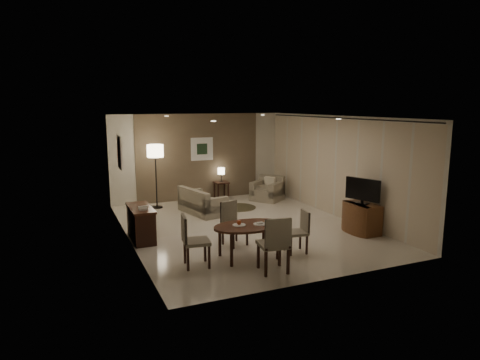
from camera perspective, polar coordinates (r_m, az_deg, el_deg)
name	(u,v)px	position (r m, az deg, el deg)	size (l,w,h in m)	color
room_shell	(237,171)	(10.68, -0.43, 1.23)	(5.50, 7.00, 2.70)	beige
taupe_accent	(199,157)	(13.55, -5.52, 3.08)	(3.96, 0.03, 2.70)	brown
curtain_wall	(335,168)	(11.65, 12.60, 1.58)	(0.08, 6.70, 2.58)	beige
curtain_rod	(337,118)	(11.53, 12.85, 8.08)	(0.03, 0.03, 6.80)	black
art_back_frame	(202,149)	(13.53, -5.10, 4.14)	(0.72, 0.03, 0.72)	silver
art_back_canvas	(202,149)	(13.51, -5.08, 4.14)	(0.34, 0.01, 0.34)	black
art_left_frame	(120,152)	(10.67, -15.76, 3.55)	(0.03, 0.60, 0.80)	silver
art_left_canvas	(120,152)	(10.68, -15.68, 3.56)	(0.01, 0.46, 0.64)	gray
downlight_nl	(213,121)	(8.00, -3.57, 7.83)	(0.10, 0.10, 0.01)	white
downlight_nr	(338,119)	(9.32, 13.00, 7.92)	(0.10, 0.10, 0.01)	white
downlight_fl	(167,116)	(11.45, -9.76, 8.40)	(0.10, 0.10, 0.01)	white
downlight_fr	(263,115)	(12.41, 3.05, 8.65)	(0.10, 0.10, 0.01)	white
console_desk	(141,223)	(9.82, -13.06, -5.66)	(0.48, 1.20, 0.75)	#4C2518
telephone	(143,208)	(9.42, -12.83, -3.64)	(0.20, 0.14, 0.09)	white
tv_cabinet	(362,218)	(10.51, 15.94, -4.88)	(0.48, 0.90, 0.70)	brown
flat_tv	(363,190)	(10.35, 16.04, -1.31)	(0.06, 0.88, 0.60)	black
dining_table	(248,241)	(8.50, 1.14, -8.18)	(1.42, 0.89, 0.66)	#4C2518
chair_near	(273,244)	(7.80, 4.44, -8.45)	(0.51, 0.51, 1.05)	gray
chair_far	(235,224)	(9.20, -0.69, -5.89)	(0.45, 0.45, 0.93)	gray
chair_left	(197,241)	(8.06, -5.82, -8.09)	(0.47, 0.47, 0.98)	gray
chair_right	(296,232)	(8.83, 7.45, -6.89)	(0.42, 0.42, 0.86)	gray
plate_a	(239,225)	(8.38, -0.12, -6.03)	(0.26, 0.26, 0.02)	white
plate_b	(260,224)	(8.45, 2.66, -5.89)	(0.26, 0.26, 0.02)	white
fruit_apple	(239,222)	(8.36, -0.12, -5.68)	(0.09, 0.09, 0.09)	#B53A14
napkin	(260,223)	(8.44, 2.66, -5.74)	(0.12, 0.08, 0.03)	white
round_rug	(237,207)	(12.57, -0.38, -3.66)	(1.10, 1.10, 0.01)	#403B24
sofa	(203,201)	(11.91, -5.01, -2.77)	(0.75, 1.50, 0.70)	gray
armchair	(267,189)	(13.44, 3.64, -1.15)	(0.85, 0.80, 0.76)	gray
side_table	(221,190)	(13.69, -2.50, -1.37)	(0.43, 0.43, 0.55)	black
table_lamp	(221,174)	(13.59, -2.52, 0.79)	(0.22, 0.22, 0.50)	#FFEAC1
floor_lamp	(156,177)	(12.60, -11.13, 0.45)	(0.47, 0.47, 1.85)	#FFE5B7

